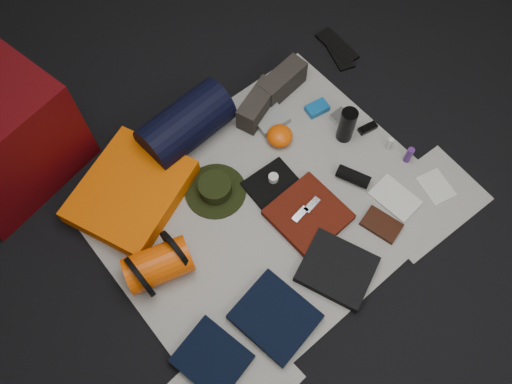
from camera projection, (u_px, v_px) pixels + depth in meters
floor at (267, 209)px, 2.55m from camera, size 4.50×4.50×0.02m
newspaper_mat at (267, 207)px, 2.54m from camera, size 1.60×1.30×0.01m
newspaper_sheet_front_right at (426, 201)px, 2.56m from camera, size 0.60×0.43×0.00m
sleeping_pad at (131, 191)px, 2.52m from camera, size 0.71×0.65×0.10m
stuff_sack at (158, 265)px, 2.31m from camera, size 0.34×0.26×0.18m
sack_strap_left at (140, 277)px, 2.27m from camera, size 0.02×0.22×0.22m
sack_strap_right at (175, 250)px, 2.32m from camera, size 0.02×0.22×0.22m
navy_duffel at (186, 125)px, 2.61m from camera, size 0.51×0.29×0.26m
boonie_brim at (216, 191)px, 2.57m from camera, size 0.41×0.41×0.01m
boonie_crown at (215, 187)px, 2.54m from camera, size 0.17×0.17×0.08m
hiking_boot_left at (258, 105)px, 2.73m from camera, size 0.31×0.21×0.15m
hiking_boot_right at (282, 82)px, 2.79m from camera, size 0.31×0.15×0.15m
flip_flop_left at (337, 46)px, 3.00m from camera, size 0.12×0.29×0.02m
flip_flop_right at (338, 53)px, 2.98m from camera, size 0.18×0.28×0.01m
trousers_navy_a at (212, 359)px, 2.19m from camera, size 0.31×0.34×0.05m
trousers_navy_b at (275, 317)px, 2.27m from camera, size 0.35×0.38×0.05m
trousers_charcoal at (337, 269)px, 2.37m from camera, size 0.39×0.41×0.05m
black_tshirt at (274, 187)px, 2.58m from camera, size 0.27×0.25×0.03m
red_shirt at (308, 215)px, 2.50m from camera, size 0.35×0.35×0.04m
orange_stuff_sack at (280, 136)px, 2.67m from camera, size 0.17×0.17×0.09m
first_aid_pouch at (271, 120)px, 2.75m from camera, size 0.19×0.15×0.04m
water_bottle at (347, 125)px, 2.63m from camera, size 0.11×0.11×0.22m
speaker at (353, 177)px, 2.58m from camera, size 0.13×0.19×0.07m
compact_camera at (338, 116)px, 2.76m from camera, size 0.09×0.06×0.04m
cyan_case at (317, 108)px, 2.78m from camera, size 0.13×0.10×0.04m
toiletry_purple at (409, 155)px, 2.61m from camera, size 0.04×0.04×0.11m
toiletry_clear at (389, 144)px, 2.66m from camera, size 0.03×0.03×0.08m
paperback_book at (381, 225)px, 2.48m from camera, size 0.16×0.21×0.03m
map_booklet at (395, 198)px, 2.55m from camera, size 0.18×0.25×0.01m
map_printout at (436, 187)px, 2.59m from camera, size 0.18×0.20×0.01m
sunglasses at (368, 128)px, 2.73m from camera, size 0.11×0.06×0.03m
key_cluster at (226, 373)px, 2.18m from camera, size 0.07×0.07×0.01m
tape_roll at (273, 178)px, 2.56m from camera, size 0.05×0.05×0.04m
energy_bar_a at (300, 214)px, 2.47m from camera, size 0.10×0.05×0.01m
energy_bar_b at (312, 205)px, 2.49m from camera, size 0.10×0.05×0.01m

